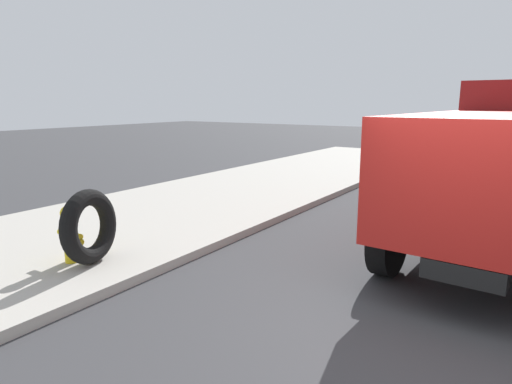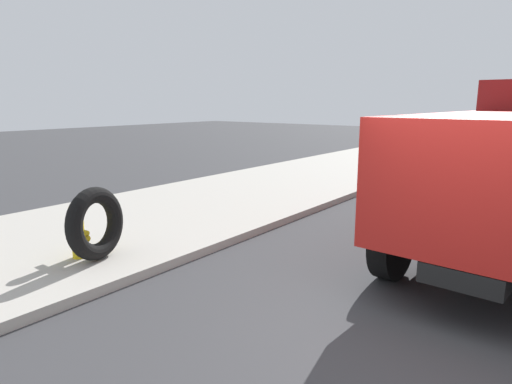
# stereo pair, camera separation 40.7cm
# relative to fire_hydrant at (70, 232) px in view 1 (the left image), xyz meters

# --- Properties ---
(ground_plane) EXTENTS (80.00, 80.00, 0.00)m
(ground_plane) POSITION_rel_fire_hydrant_xyz_m (0.64, -5.23, -0.63)
(ground_plane) COLOR #38383A
(sidewalk_curb) EXTENTS (36.00, 5.00, 0.15)m
(sidewalk_curb) POSITION_rel_fire_hydrant_xyz_m (0.64, 1.27, -0.55)
(sidewalk_curb) COLOR #ADA89E
(sidewalk_curb) RESTS_ON ground
(fire_hydrant) EXTENTS (0.23, 0.53, 0.89)m
(fire_hydrant) POSITION_rel_fire_hydrant_xyz_m (0.00, 0.00, 0.00)
(fire_hydrant) COLOR yellow
(fire_hydrant) RESTS_ON sidewalk_curb
(loose_tire) EXTENTS (1.19, 0.61, 1.16)m
(loose_tire) POSITION_rel_fire_hydrant_xyz_m (0.14, -0.29, 0.10)
(loose_tire) COLOR black
(loose_tire) RESTS_ON sidewalk_curb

